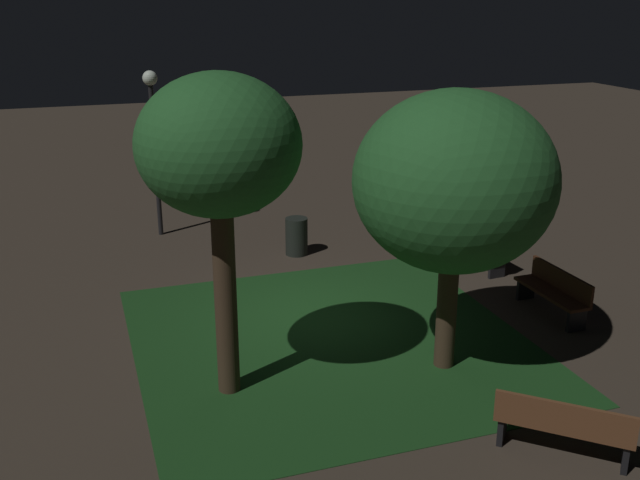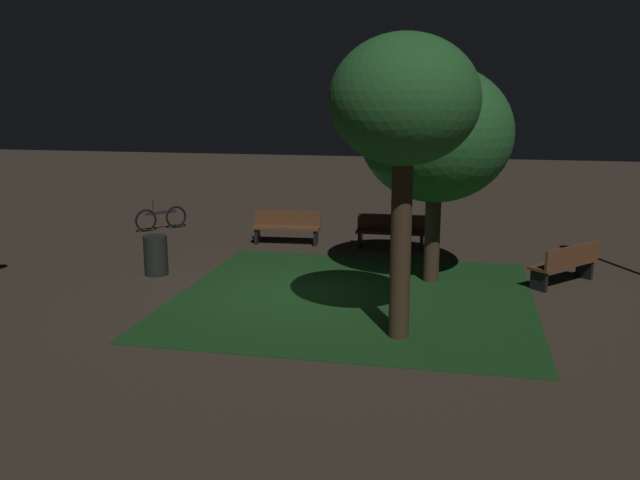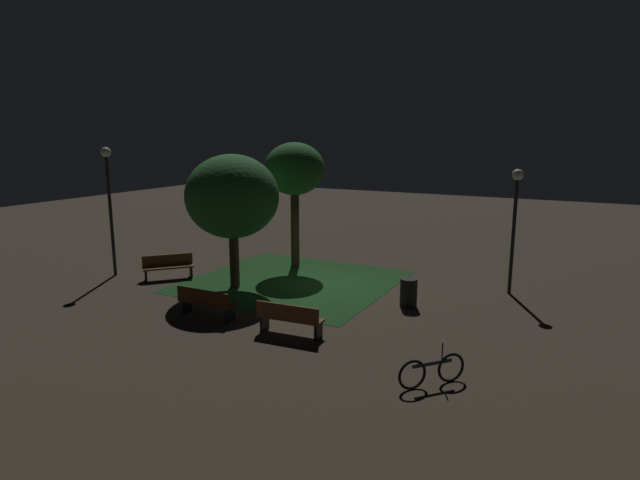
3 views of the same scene
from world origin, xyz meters
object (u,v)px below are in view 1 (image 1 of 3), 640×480
object	(u,v)px
bench_corner	(564,425)
trash_bin	(297,236)
bench_back_row	(554,291)
tree_back_left	(219,150)
lamp_post_plaza_east	(153,124)
bench_front_left	(479,245)
tree_right_canopy	(454,182)
bicycle	(437,200)

from	to	relation	value
bench_corner	trash_bin	xyz separation A→B (m)	(8.85, 1.01, -0.04)
bench_back_row	tree_back_left	size ratio (longest dim) A/B	0.37
tree_back_left	lamp_post_plaza_east	bearing A→B (deg)	0.16
trash_bin	bench_back_row	bearing A→B (deg)	-142.66
bench_front_left	bench_corner	world-z (taller)	same
tree_right_canopy	bench_corner	bearing A→B (deg)	-174.17
bench_front_left	tree_back_left	xyz separation A→B (m)	(-3.64, 6.55, 3.34)
bench_corner	trash_bin	bearing A→B (deg)	6.53
bench_back_row	tree_right_canopy	xyz separation A→B (m)	(-1.19, 2.98, 2.67)
lamp_post_plaza_east	trash_bin	distance (m)	4.54
bench_front_left	tree_back_left	bearing A→B (deg)	119.08
bench_corner	bench_back_row	bearing A→B (deg)	-34.01
tree_back_left	bench_back_row	bearing A→B (deg)	-82.75
tree_back_left	trash_bin	size ratio (longest dim) A/B	5.53
tree_back_left	bicycle	bearing A→B (deg)	-44.44
tree_back_left	bench_corner	bearing A→B (deg)	-129.30
tree_back_left	trash_bin	distance (m)	7.21
bench_corner	tree_right_canopy	bearing A→B (deg)	5.83
bench_back_row	lamp_post_plaza_east	distance (m)	10.20
bench_corner	lamp_post_plaza_east	world-z (taller)	lamp_post_plaza_east
bench_corner	lamp_post_plaza_east	xyz separation A→B (m)	(11.41, 3.88, 2.37)
bench_back_row	tree_back_left	xyz separation A→B (m)	(-0.83, 6.55, 3.34)
bench_front_left	trash_bin	xyz separation A→B (m)	(2.05, 3.71, -0.04)
bench_front_left	lamp_post_plaza_east	xyz separation A→B (m)	(4.61, 6.58, 2.37)
bench_back_row	bench_corner	world-z (taller)	same
tree_right_canopy	lamp_post_plaza_east	distance (m)	9.33
bench_back_row	bench_front_left	bearing A→B (deg)	0.00
bench_back_row	bicycle	distance (m)	7.03
tree_right_canopy	lamp_post_plaza_east	bearing A→B (deg)	22.67
trash_bin	lamp_post_plaza_east	bearing A→B (deg)	48.22
bench_front_left	lamp_post_plaza_east	world-z (taller)	lamp_post_plaza_east
bench_back_row	tree_back_left	world-z (taller)	tree_back_left
tree_back_left	trash_bin	xyz separation A→B (m)	(5.69, -2.85, -3.38)
lamp_post_plaza_east	trash_bin	xyz separation A→B (m)	(-2.56, -2.87, -2.40)
bench_back_row	bench_corner	distance (m)	4.82
bench_back_row	bench_front_left	world-z (taller)	same
tree_right_canopy	trash_bin	world-z (taller)	tree_right_canopy
tree_back_left	lamp_post_plaza_east	world-z (taller)	tree_back_left
bench_corner	bicycle	size ratio (longest dim) A/B	1.32
tree_back_left	bench_front_left	bearing A→B (deg)	-60.92
bench_corner	tree_back_left	bearing A→B (deg)	50.70
bench_back_row	tree_back_left	distance (m)	7.40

